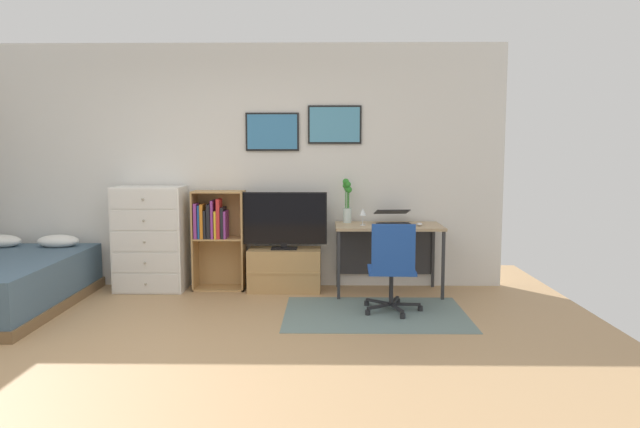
# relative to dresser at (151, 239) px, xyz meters

# --- Properties ---
(ground_plane) EXTENTS (7.20, 7.20, 0.00)m
(ground_plane) POSITION_rel_dresser_xyz_m (0.83, -2.15, -0.57)
(ground_plane) COLOR tan
(wall_back_with_posters) EXTENTS (6.12, 0.09, 2.70)m
(wall_back_with_posters) POSITION_rel_dresser_xyz_m (0.84, 0.27, 0.79)
(wall_back_with_posters) COLOR silver
(wall_back_with_posters) RESTS_ON ground_plane
(area_rug) EXTENTS (1.70, 1.20, 0.01)m
(area_rug) POSITION_rel_dresser_xyz_m (2.38, -0.91, -0.57)
(area_rug) COLOR slate
(area_rug) RESTS_ON ground_plane
(dresser) EXTENTS (0.74, 0.46, 1.14)m
(dresser) POSITION_rel_dresser_xyz_m (0.00, 0.00, 0.00)
(dresser) COLOR white
(dresser) RESTS_ON ground_plane
(bookshelf) EXTENTS (0.56, 0.30, 1.09)m
(bookshelf) POSITION_rel_dresser_xyz_m (0.70, 0.06, 0.07)
(bookshelf) COLOR tan
(bookshelf) RESTS_ON ground_plane
(tv_stand) EXTENTS (0.79, 0.41, 0.46)m
(tv_stand) POSITION_rel_dresser_xyz_m (1.46, 0.01, -0.34)
(tv_stand) COLOR tan
(tv_stand) RESTS_ON ground_plane
(television) EXTENTS (0.93, 0.16, 0.62)m
(television) POSITION_rel_dresser_xyz_m (1.46, -0.01, 0.20)
(television) COLOR black
(television) RESTS_ON tv_stand
(desk) EXTENTS (1.13, 0.62, 0.74)m
(desk) POSITION_rel_dresser_xyz_m (2.58, -0.02, 0.04)
(desk) COLOR tan
(desk) RESTS_ON ground_plane
(office_chair) EXTENTS (0.56, 0.58, 0.86)m
(office_chair) POSITION_rel_dresser_xyz_m (2.54, -0.89, -0.11)
(office_chair) COLOR #232326
(office_chair) RESTS_ON ground_plane
(laptop) EXTENTS (0.39, 0.42, 0.16)m
(laptop) POSITION_rel_dresser_xyz_m (2.64, -0.03, 0.23)
(laptop) COLOR black
(laptop) RESTS_ON desk
(computer_mouse) EXTENTS (0.06, 0.10, 0.03)m
(computer_mouse) POSITION_rel_dresser_xyz_m (2.90, -0.17, 0.19)
(computer_mouse) COLOR silver
(computer_mouse) RESTS_ON desk
(bamboo_vase) EXTENTS (0.10, 0.10, 0.49)m
(bamboo_vase) POSITION_rel_dresser_xyz_m (2.15, 0.09, 0.43)
(bamboo_vase) COLOR silver
(bamboo_vase) RESTS_ON desk
(wine_glass) EXTENTS (0.07, 0.07, 0.18)m
(wine_glass) POSITION_rel_dresser_xyz_m (2.30, -0.14, 0.30)
(wine_glass) COLOR silver
(wine_glass) RESTS_ON desk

